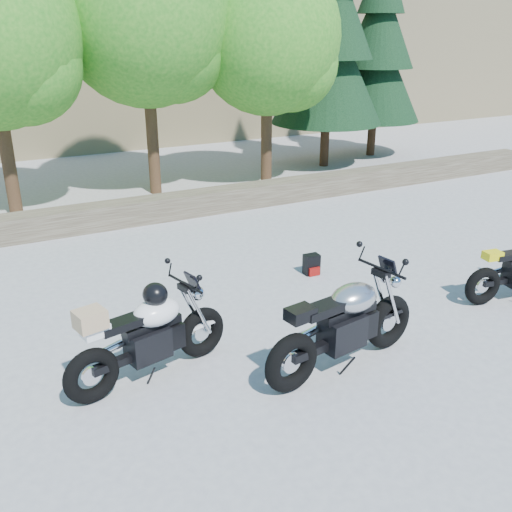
{
  "coord_description": "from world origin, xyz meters",
  "views": [
    {
      "loc": [
        -3.32,
        -5.81,
        3.82
      ],
      "look_at": [
        0.2,
        1.0,
        0.75
      ],
      "focal_mm": 40.0,
      "sensor_mm": 36.0,
      "label": 1
    }
  ],
  "objects": [
    {
      "name": "conifer_far",
      "position": [
        8.4,
        8.8,
        3.27
      ],
      "size": [
        2.82,
        2.82,
        6.27
      ],
      "color": "#382314",
      "rests_on": "ground"
    },
    {
      "name": "tree_decid_right",
      "position": [
        3.71,
        6.94,
        3.5
      ],
      "size": [
        3.54,
        3.54,
        5.41
      ],
      "color": "#382314",
      "rests_on": "ground"
    },
    {
      "name": "silver_bike",
      "position": [
        0.34,
        -1.02,
        0.57
      ],
      "size": [
        2.31,
        0.73,
        1.16
      ],
      "rotation": [
        0.0,
        0.0,
        0.16
      ],
      "color": "black",
      "rests_on": "ground"
    },
    {
      "name": "stone_wall",
      "position": [
        0.0,
        5.5,
        0.25
      ],
      "size": [
        22.0,
        0.55,
        0.5
      ],
      "primitive_type": "cube",
      "color": "#473D2F",
      "rests_on": "ground"
    },
    {
      "name": "conifer_near",
      "position": [
        6.2,
        8.2,
        3.68
      ],
      "size": [
        3.17,
        3.17,
        7.06
      ],
      "color": "#382314",
      "rests_on": "ground"
    },
    {
      "name": "white_bike",
      "position": [
        -1.8,
        -0.17,
        0.57
      ],
      "size": [
        2.09,
        0.77,
        1.17
      ],
      "rotation": [
        0.0,
        0.0,
        0.23
      ],
      "color": "black",
      "rests_on": "ground"
    },
    {
      "name": "backpack",
      "position": [
        1.52,
        1.53,
        0.17
      ],
      "size": [
        0.26,
        0.23,
        0.34
      ],
      "rotation": [
        0.0,
        0.0,
        -0.05
      ],
      "color": "black",
      "rests_on": "ground"
    },
    {
      "name": "tree_decid_mid",
      "position": [
        0.91,
        7.54,
        4.04
      ],
      "size": [
        4.08,
        4.08,
        6.24
      ],
      "color": "#382314",
      "rests_on": "ground"
    },
    {
      "name": "ground",
      "position": [
        0.0,
        0.0,
        0.0
      ],
      "size": [
        90.0,
        90.0,
        0.0
      ],
      "primitive_type": "plane",
      "color": "gray",
      "rests_on": "ground"
    }
  ]
}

